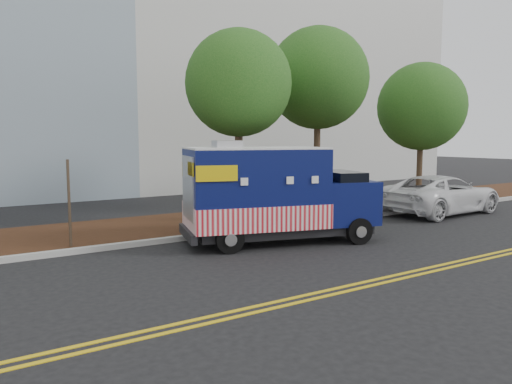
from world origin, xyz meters
TOP-DOWN VIEW (x-y plane):
  - ground at (0.00, 0.00)m, footprint 120.00×120.00m
  - curb at (0.00, 1.40)m, footprint 120.00×0.18m
  - mulch_strip at (0.00, 3.50)m, footprint 120.00×4.00m
  - centerline_near at (0.00, -4.45)m, footprint 120.00×0.10m
  - centerline_far at (0.00, -4.70)m, footprint 120.00×0.10m
  - tree_b at (2.03, 2.69)m, footprint 3.52×3.52m
  - tree_c at (6.38, 3.82)m, footprint 4.00×4.00m
  - tree_d at (12.09, 3.34)m, footprint 3.93×3.93m
  - sign_post at (-3.70, 1.68)m, footprint 0.06×0.06m
  - food_truck at (1.30, -0.24)m, footprint 5.76×3.39m
  - white_car at (9.95, 0.57)m, footprint 5.48×2.73m

SIDE VIEW (x-z plane):
  - ground at x=0.00m, z-range 0.00..0.00m
  - centerline_near at x=0.00m, z-range 0.00..0.01m
  - centerline_far at x=0.00m, z-range 0.00..0.01m
  - curb at x=0.00m, z-range 0.00..0.15m
  - mulch_strip at x=0.00m, z-range 0.00..0.15m
  - white_car at x=9.95m, z-range 0.00..1.49m
  - sign_post at x=-3.70m, z-range 0.00..2.40m
  - food_truck at x=1.30m, z-range -0.14..2.74m
  - tree_d at x=12.09m, z-range 1.17..7.47m
  - tree_b at x=2.03m, z-range 1.47..7.95m
  - tree_c at x=6.38m, z-range 1.62..8.89m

